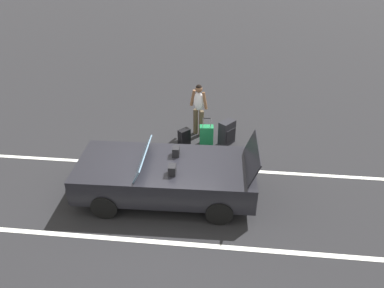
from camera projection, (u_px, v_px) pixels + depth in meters
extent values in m
plane|color=black|center=(167.00, 195.00, 8.69)|extent=(80.00, 80.00, 0.00)
cube|color=silver|center=(174.00, 167.00, 9.70)|extent=(18.00, 0.12, 0.01)
cube|color=silver|center=(155.00, 242.00, 7.43)|extent=(18.00, 0.12, 0.01)
cube|color=black|center=(166.00, 175.00, 8.36)|extent=(4.15, 1.87, 0.64)
cube|color=black|center=(107.00, 176.00, 8.51)|extent=(1.36, 1.71, 0.38)
cube|color=slate|center=(143.00, 157.00, 8.14)|extent=(0.22, 1.55, 0.31)
cube|color=black|center=(172.00, 170.00, 7.81)|extent=(0.17, 0.22, 0.22)
cube|color=black|center=(176.00, 151.00, 8.43)|extent=(0.17, 0.22, 0.22)
cube|color=black|center=(252.00, 157.00, 7.92)|extent=(0.30, 1.50, 0.61)
cylinder|color=black|center=(105.00, 206.00, 7.93)|extent=(0.61, 0.24, 0.60)
cylinder|color=black|center=(122.00, 164.00, 9.30)|extent=(0.61, 0.24, 0.60)
cylinder|color=black|center=(219.00, 212.00, 7.77)|extent=(0.61, 0.24, 0.60)
cylinder|color=black|center=(220.00, 168.00, 9.13)|extent=(0.61, 0.24, 0.60)
cube|color=black|center=(227.00, 132.00, 10.53)|extent=(0.52, 0.55, 0.74)
cube|color=black|center=(231.00, 136.00, 10.47)|extent=(0.26, 0.31, 0.41)
sphere|color=black|center=(227.00, 139.00, 10.88)|extent=(0.04, 0.04, 0.04)
sphere|color=black|center=(220.00, 143.00, 10.68)|extent=(0.04, 0.04, 0.04)
cube|color=#19723F|center=(206.00, 135.00, 10.50)|extent=(0.42, 0.27, 0.62)
cylinder|color=gray|center=(203.00, 123.00, 10.20)|extent=(0.02, 0.02, 0.30)
cylinder|color=gray|center=(211.00, 123.00, 10.20)|extent=(0.02, 0.02, 0.30)
cylinder|color=black|center=(207.00, 118.00, 10.12)|extent=(0.22, 0.04, 0.03)
sphere|color=black|center=(202.00, 145.00, 10.58)|extent=(0.04, 0.04, 0.04)
sphere|color=black|center=(211.00, 146.00, 10.58)|extent=(0.04, 0.04, 0.04)
cube|color=black|center=(184.00, 137.00, 10.54)|extent=(0.38, 0.38, 0.50)
sphere|color=black|center=(183.00, 146.00, 10.55)|extent=(0.04, 0.04, 0.04)
sphere|color=black|center=(189.00, 143.00, 10.68)|extent=(0.04, 0.04, 0.04)
ellipsoid|color=black|center=(219.00, 154.00, 9.96)|extent=(0.70, 0.48, 0.30)
torus|color=black|center=(219.00, 148.00, 9.87)|extent=(0.47, 0.47, 0.02)
cylinder|color=#4C3F2D|center=(201.00, 123.00, 10.94)|extent=(0.20, 0.20, 0.82)
cylinder|color=#4C3F2D|center=(196.00, 122.00, 11.02)|extent=(0.20, 0.20, 0.82)
ellipsoid|color=silver|center=(199.00, 101.00, 10.60)|extent=(0.38, 0.33, 0.60)
sphere|color=brown|center=(199.00, 89.00, 10.39)|extent=(0.21, 0.21, 0.21)
sphere|color=black|center=(199.00, 87.00, 10.37)|extent=(0.18, 0.18, 0.18)
cylinder|color=brown|center=(205.00, 101.00, 10.48)|extent=(0.21, 0.16, 0.53)
cylinder|color=brown|center=(193.00, 98.00, 10.66)|extent=(0.21, 0.16, 0.53)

